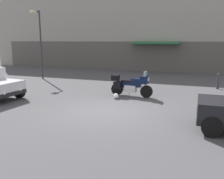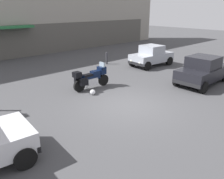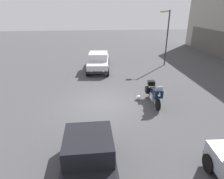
{
  "view_description": "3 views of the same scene",
  "coord_description": "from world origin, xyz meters",
  "px_view_note": "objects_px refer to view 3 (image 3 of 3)",
  "views": [
    {
      "loc": [
        3.56,
        -9.15,
        2.9
      ],
      "look_at": [
        -0.01,
        0.78,
        0.77
      ],
      "focal_mm": 39.08,
      "sensor_mm": 36.0,
      "label": 1
    },
    {
      "loc": [
        -7.01,
        -6.39,
        4.2
      ],
      "look_at": [
        -0.16,
        0.95,
        0.58
      ],
      "focal_mm": 36.5,
      "sensor_mm": 36.0,
      "label": 2
    },
    {
      "loc": [
        10.35,
        -0.49,
        5.28
      ],
      "look_at": [
        -0.44,
        0.61,
        0.7
      ],
      "focal_mm": 31.35,
      "sensor_mm": 36.0,
      "label": 3
    }
  ],
  "objects_px": {
    "helmet": "(138,98)",
    "car_hatchback_near": "(89,160)",
    "motorcycle": "(154,93)",
    "car_sedan_far": "(99,61)",
    "streetlamp_curbside": "(166,33)"
  },
  "relations": [
    {
      "from": "motorcycle",
      "to": "car_sedan_far",
      "type": "distance_m",
      "value": 7.73
    },
    {
      "from": "car_hatchback_near",
      "to": "motorcycle",
      "type": "bearing_deg",
      "value": 143.82
    },
    {
      "from": "car_sedan_far",
      "to": "streetlamp_curbside",
      "type": "height_order",
      "value": "streetlamp_curbside"
    },
    {
      "from": "helmet",
      "to": "streetlamp_curbside",
      "type": "bearing_deg",
      "value": 150.66
    },
    {
      "from": "helmet",
      "to": "car_hatchback_near",
      "type": "relative_size",
      "value": 0.07
    },
    {
      "from": "motorcycle",
      "to": "car_hatchback_near",
      "type": "distance_m",
      "value": 6.44
    },
    {
      "from": "car_sedan_far",
      "to": "motorcycle",
      "type": "bearing_deg",
      "value": 27.72
    },
    {
      "from": "car_sedan_far",
      "to": "streetlamp_curbside",
      "type": "bearing_deg",
      "value": 102.62
    },
    {
      "from": "car_hatchback_near",
      "to": "streetlamp_curbside",
      "type": "xyz_separation_m",
      "value": [
        -13.2,
        7.13,
        2.24
      ]
    },
    {
      "from": "car_hatchback_near",
      "to": "streetlamp_curbside",
      "type": "bearing_deg",
      "value": 151.19
    },
    {
      "from": "motorcycle",
      "to": "car_sedan_far",
      "type": "xyz_separation_m",
      "value": [
        -7.12,
        -2.99,
        0.16
      ]
    },
    {
      "from": "helmet",
      "to": "car_sedan_far",
      "type": "xyz_separation_m",
      "value": [
        -6.58,
        -2.18,
        0.64
      ]
    },
    {
      "from": "helmet",
      "to": "car_sedan_far",
      "type": "distance_m",
      "value": 6.96
    },
    {
      "from": "helmet",
      "to": "motorcycle",
      "type": "bearing_deg",
      "value": 56.22
    },
    {
      "from": "motorcycle",
      "to": "car_hatchback_near",
      "type": "xyz_separation_m",
      "value": [
        5.22,
        -3.76,
        0.19
      ]
    }
  ]
}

